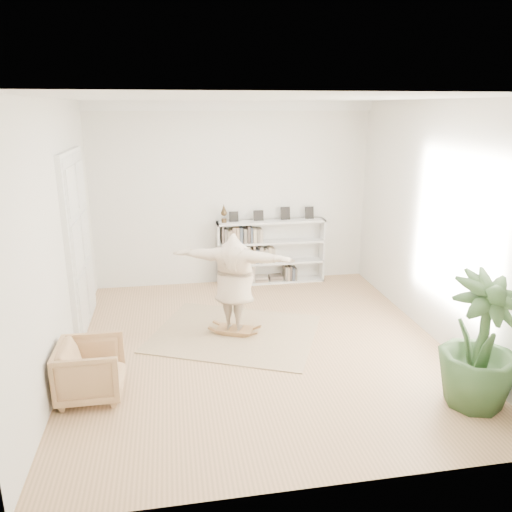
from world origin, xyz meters
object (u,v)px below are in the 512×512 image
Objects in this scene: bookshelf at (271,252)px; houseplant at (480,342)px; person at (234,280)px; armchair at (91,370)px; rocker_board at (235,330)px.

bookshelf is 5.03m from houseplant.
houseplant is (1.56, -4.78, 0.19)m from bookshelf.
person reaches higher than houseplant.
armchair is at bearing 168.05° from houseplant.
rocker_board is 0.33× the size of person.
armchair is 2.49m from rocker_board.
person reaches higher than bookshelf.
armchair is 1.23× the size of rocker_board.
person is 3.57m from houseplant.
bookshelf is at bearing -90.31° from person.
rocker_board is 0.39× the size of houseplant.
person reaches higher than armchair.
armchair is (-3.04, -3.81, -0.28)m from bookshelf.
bookshelf reaches higher than rocker_board.
person is at bearing -114.23° from bookshelf.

